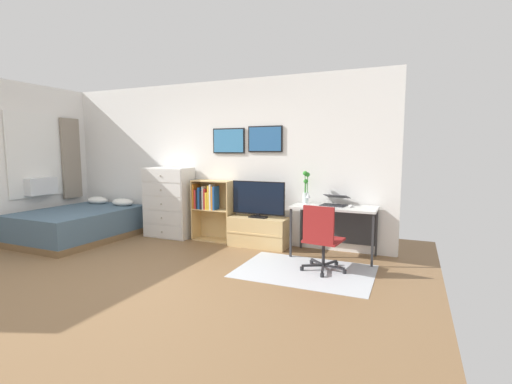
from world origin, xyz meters
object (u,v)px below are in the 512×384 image
at_px(tv_stand, 259,232).
at_px(office_chair, 321,237).
at_px(laptop, 335,201).
at_px(bamboo_vase, 306,188).
at_px(computer_mouse, 351,206).
at_px(dresser, 169,202).
at_px(bookshelf, 210,205).
at_px(desk, 335,215).
at_px(wine_glass, 308,196).
at_px(bed, 79,224).
at_px(television, 258,199).

bearing_deg(tv_stand, office_chair, -34.61).
bearing_deg(laptop, bamboo_vase, -177.01).
bearing_deg(computer_mouse, office_chair, -107.23).
xyz_separation_m(dresser, office_chair, (2.94, -0.82, -0.16)).
bearing_deg(dresser, bookshelf, 4.39).
height_order(desk, laptop, laptop).
bearing_deg(tv_stand, dresser, -179.50).
height_order(desk, wine_glass, wine_glass).
bearing_deg(bamboo_vase, desk, -9.36).
height_order(dresser, bookshelf, dresser).
relative_size(bed, television, 2.21).
xyz_separation_m(bed, desk, (4.29, 0.76, 0.34)).
bearing_deg(television, bed, -166.19).
bearing_deg(bookshelf, bed, -159.03).
xyz_separation_m(dresser, desk, (2.95, -0.00, -0.01)).
relative_size(television, office_chair, 1.03).
bearing_deg(bookshelf, television, -4.31).
height_order(dresser, tv_stand, dresser).
bearing_deg(wine_glass, bed, -170.58).
bearing_deg(desk, tv_stand, 179.27).
relative_size(bed, laptop, 4.68).
xyz_separation_m(tv_stand, bamboo_vase, (0.75, 0.06, 0.73)).
bearing_deg(desk, bamboo_vase, 170.64).
height_order(office_chair, laptop, laptop).
xyz_separation_m(tv_stand, desk, (1.22, -0.02, 0.37)).
xyz_separation_m(dresser, wine_glass, (2.57, -0.11, 0.26)).
bearing_deg(computer_mouse, wine_glass, -175.25).
distance_m(bookshelf, television, 0.93).
height_order(bookshelf, desk, bookshelf).
distance_m(laptop, computer_mouse, 0.27).
relative_size(tv_stand, office_chair, 1.10).
relative_size(bed, dresser, 1.59).
relative_size(bamboo_vase, wine_glass, 2.72).
bearing_deg(bed, laptop, 11.18).
height_order(laptop, bamboo_vase, bamboo_vase).
xyz_separation_m(tv_stand, office_chair, (1.21, -0.84, 0.22)).
distance_m(bookshelf, laptop, 2.13).
distance_m(bed, laptop, 4.38).
distance_m(television, desk, 1.23).
bearing_deg(bed, computer_mouse, 9.33).
relative_size(dresser, bamboo_vase, 2.53).
bearing_deg(bookshelf, wine_glass, -5.69).
height_order(television, desk, television).
bearing_deg(bamboo_vase, computer_mouse, -11.35).
relative_size(desk, bamboo_vase, 2.43).
xyz_separation_m(desk, computer_mouse, (0.23, -0.06, 0.15)).
height_order(tv_stand, desk, desk).
height_order(bed, bamboo_vase, bamboo_vase).
height_order(bookshelf, computer_mouse, bookshelf).
relative_size(bookshelf, television, 1.16).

